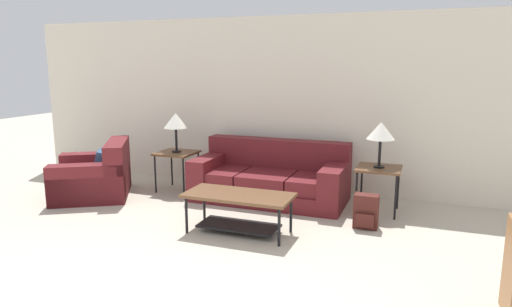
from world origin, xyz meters
name	(u,v)px	position (x,y,z in m)	size (l,w,h in m)	color
wall_back	(289,104)	(0.00, 4.54, 1.30)	(9.16, 0.06, 2.60)	silver
couch	(271,179)	(-0.06, 3.87, 0.29)	(2.13, 1.00, 0.82)	maroon
armchair	(95,177)	(-2.51, 3.15, 0.28)	(1.44, 1.47, 0.80)	maroon
coffee_table	(239,204)	(0.03, 2.51, 0.34)	(1.23, 0.56, 0.46)	brown
side_table_left	(177,156)	(-1.54, 3.82, 0.54)	(0.56, 0.55, 0.60)	brown
side_table_right	(379,172)	(1.43, 3.82, 0.54)	(0.56, 0.55, 0.60)	brown
table_lamp_left	(176,121)	(-1.54, 3.82, 1.06)	(0.35, 0.35, 0.58)	black
table_lamp_right	(381,132)	(1.43, 3.82, 1.06)	(0.35, 0.35, 0.58)	black
backpack	(366,212)	(1.36, 3.17, 0.20)	(0.28, 0.24, 0.40)	#4C1E19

